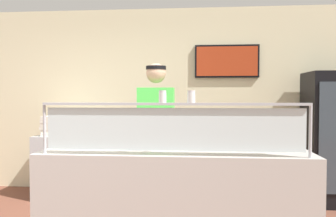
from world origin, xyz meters
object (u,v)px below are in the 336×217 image
parmesan_shaker (163,97)px  drink_fridge (334,138)px  pizza_server (143,143)px  worker_figure (156,134)px  pizza_box_stack (63,125)px  pizza_tray (145,145)px  pepper_flake_shaker (191,97)px

parmesan_shaker → drink_fridge: 2.93m
pizza_server → drink_fridge: (2.27, 1.60, -0.13)m
worker_figure → pizza_box_stack: (-1.44, 0.99, -0.00)m
pizza_tray → pizza_server: bearing=-131.1°
pizza_server → pepper_flake_shaker: bearing=-57.6°
parmesan_shaker → pepper_flake_shaker: size_ratio=1.00×
parmesan_shaker → pizza_box_stack: parmesan_shaker is taller
drink_fridge → pizza_box_stack: size_ratio=3.52×
pizza_tray → pepper_flake_shaker: size_ratio=4.96×
pizza_server → drink_fridge: 2.78m
pizza_tray → worker_figure: (0.04, 0.54, 0.04)m
pepper_flake_shaker → worker_figure: size_ratio=0.05×
pizza_tray → parmesan_shaker: 0.66m
pizza_tray → worker_figure: size_ratio=0.27×
worker_figure → drink_fridge: (2.22, 1.03, -0.14)m
pizza_server → worker_figure: (0.06, 0.56, 0.02)m
pizza_server → drink_fridge: drink_fridge is taller
pizza_server → parmesan_shaker: 0.64m
pizza_tray → worker_figure: bearing=86.0°
worker_figure → pizza_tray: bearing=-94.0°
pizza_tray → pepper_flake_shaker: 0.76m
pizza_box_stack → drink_fridge: bearing=0.7°
pizza_server → pizza_box_stack: (-1.38, 1.55, 0.01)m
pepper_flake_shaker → pizza_box_stack: bearing=132.8°
parmesan_shaker → pepper_flake_shaker: bearing=0.0°
worker_figure → drink_fridge: size_ratio=1.02×
parmesan_shaker → pepper_flake_shaker: (0.22, 0.00, -0.00)m
worker_figure → pizza_box_stack: bearing=145.5°
pizza_server → worker_figure: 0.57m
parmesan_shaker → worker_figure: (-0.17, 0.99, -0.40)m
parmesan_shaker → pepper_flake_shaker: same height
pizza_tray → drink_fridge: size_ratio=0.27×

